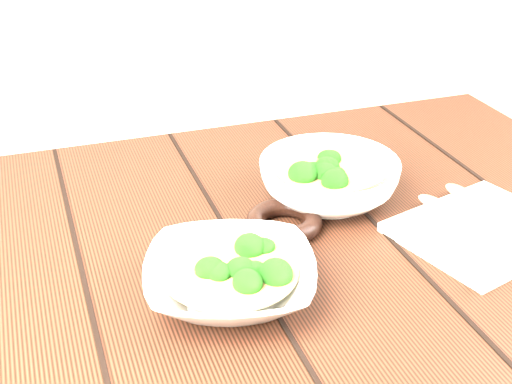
# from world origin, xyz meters

# --- Properties ---
(table) EXTENTS (1.20, 0.80, 0.75)m
(table) POSITION_xyz_m (0.00, 0.00, 0.63)
(table) COLOR #37190F
(table) RESTS_ON ground
(soup_bowl_front) EXTENTS (0.25, 0.25, 0.06)m
(soup_bowl_front) POSITION_xyz_m (-0.06, -0.10, 0.78)
(soup_bowl_front) COLOR silver
(soup_bowl_front) RESTS_ON table
(soup_bowl_back) EXTENTS (0.22, 0.22, 0.07)m
(soup_bowl_back) POSITION_xyz_m (0.15, 0.08, 0.78)
(soup_bowl_back) COLOR silver
(soup_bowl_back) RESTS_ON table
(trivet) EXTENTS (0.11, 0.11, 0.03)m
(trivet) POSITION_xyz_m (0.05, 0.03, 0.76)
(trivet) COLOR black
(trivet) RESTS_ON table
(napkin) EXTENTS (0.26, 0.23, 0.01)m
(napkin) POSITION_xyz_m (0.30, -0.08, 0.76)
(napkin) COLOR beige
(napkin) RESTS_ON table
(spoon_left) EXTENTS (0.05, 0.18, 0.01)m
(spoon_left) POSITION_xyz_m (0.28, -0.03, 0.77)
(spoon_left) COLOR #A9A695
(spoon_left) RESTS_ON napkin
(spoon_right) EXTENTS (0.03, 0.18, 0.01)m
(spoon_right) POSITION_xyz_m (0.33, -0.02, 0.77)
(spoon_right) COLOR #A9A695
(spoon_right) RESTS_ON napkin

